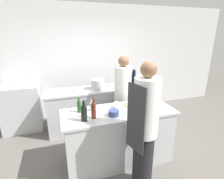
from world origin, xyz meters
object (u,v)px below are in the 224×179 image
cup (116,105)px  bowl_prep_small (114,113)px  bowl_mixing_large (150,110)px  oven_range (22,107)px  chef_at_prep_near (145,129)px  chef_at_stove (123,99)px  stockpot (98,84)px  bottle_wine (154,102)px  bottle_sauce (79,106)px  bottle_vinegar (94,110)px  bottle_olive_oil (92,106)px  bottle_cooking_oil (84,113)px

cup → bowl_prep_small: bearing=-116.6°
bowl_mixing_large → cup: 0.55m
oven_range → chef_at_prep_near: bearing=-51.4°
chef_at_prep_near → bowl_prep_small: 0.54m
chef_at_stove → stockpot: 0.69m
bottle_wine → bottle_sauce: bottle_sauce is taller
cup → bottle_vinegar: bearing=-149.8°
bowl_prep_small → chef_at_prep_near: bearing=-59.7°
bottle_olive_oil → bowl_prep_small: (0.28, -0.28, -0.03)m
bottle_olive_oil → bottle_wine: bottle_wine is taller
chef_at_stove → bottle_sauce: 1.07m
bowl_mixing_large → cup: size_ratio=2.15×
bowl_prep_small → bowl_mixing_large: bearing=-4.6°
bottle_wine → bottle_cooking_oil: size_ratio=0.63×
chef_at_prep_near → cup: bearing=-6.3°
chef_at_stove → oven_range: bearing=-116.0°
oven_range → bowl_prep_small: 2.47m
bottle_wine → bowl_prep_small: (-0.76, -0.13, -0.03)m
chef_at_stove → cup: size_ratio=19.02×
bottle_vinegar → chef_at_prep_near: bearing=-40.1°
bottle_vinegar → bottle_sauce: bottle_vinegar is taller
cup → bottle_sauce: bearing=179.2°
oven_range → bottle_wine: 2.94m
bottle_wine → stockpot: bearing=119.6°
cup → bottle_cooking_oil: bearing=-152.9°
bowl_prep_small → bottle_wine: bearing=9.4°
bottle_vinegar → bowl_mixing_large: 0.90m
oven_range → bottle_cooking_oil: size_ratio=3.39×
cup → bottle_olive_oil: bearing=179.9°
bottle_cooking_oil → bowl_prep_small: bearing=3.0°
chef_at_stove → bottle_olive_oil: size_ratio=9.46×
chef_at_stove → cup: 0.61m
bowl_mixing_large → bowl_prep_small: bowl_prep_small is taller
bowl_prep_small → stockpot: (0.07, 1.33, 0.07)m
bowl_mixing_large → cup: cup is taller
chef_at_stove → stockpot: size_ratio=5.86×
oven_range → stockpot: 1.80m
bottle_olive_oil → bottle_cooking_oil: bottle_cooking_oil is taller
bottle_wine → bottle_olive_oil: bearing=171.7°
cup → bowl_mixing_large: bearing=-35.7°
bottle_cooking_oil → bowl_mixing_large: 1.04m
bowl_prep_small → stockpot: bearing=86.8°
bottle_vinegar → stockpot: 1.36m
oven_range → cup: (1.71, -1.57, 0.46)m
bottle_olive_oil → oven_range: bearing=129.6°
bottle_wine → bottle_sauce: 1.24m
bottle_vinegar → bowl_prep_small: bearing=-3.8°
bowl_prep_small → bottle_olive_oil: bearing=134.8°
bottle_cooking_oil → cup: bearing=27.1°
oven_range → stockpot: bearing=-17.4°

